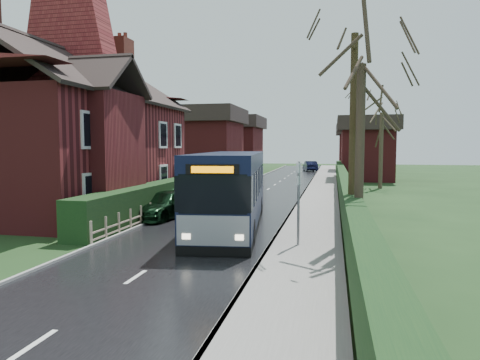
% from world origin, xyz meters
% --- Properties ---
extents(ground, '(140.00, 140.00, 0.00)m').
position_xyz_m(ground, '(0.00, 0.00, 0.00)').
color(ground, '#24431C').
rests_on(ground, ground).
extents(road, '(6.00, 100.00, 0.02)m').
position_xyz_m(road, '(0.00, 10.00, 0.01)').
color(road, black).
rests_on(road, ground).
extents(pavement, '(2.50, 100.00, 0.14)m').
position_xyz_m(pavement, '(4.25, 10.00, 0.07)').
color(pavement, slate).
rests_on(pavement, ground).
extents(kerb_right, '(0.12, 100.00, 0.14)m').
position_xyz_m(kerb_right, '(3.05, 10.00, 0.07)').
color(kerb_right, gray).
rests_on(kerb_right, ground).
extents(kerb_left, '(0.12, 100.00, 0.10)m').
position_xyz_m(kerb_left, '(-3.05, 10.00, 0.05)').
color(kerb_left, gray).
rests_on(kerb_left, ground).
extents(front_hedge, '(1.20, 16.00, 1.60)m').
position_xyz_m(front_hedge, '(-3.90, 5.00, 0.80)').
color(front_hedge, black).
rests_on(front_hedge, ground).
extents(picket_fence, '(0.10, 16.00, 0.90)m').
position_xyz_m(picket_fence, '(-3.15, 5.00, 0.45)').
color(picket_fence, gray).
rests_on(picket_fence, ground).
extents(right_wall_hedge, '(0.60, 50.00, 1.80)m').
position_xyz_m(right_wall_hedge, '(5.80, 10.00, 1.02)').
color(right_wall_hedge, maroon).
rests_on(right_wall_hedge, ground).
extents(brick_house, '(9.30, 14.60, 10.30)m').
position_xyz_m(brick_house, '(-8.73, 4.78, 4.38)').
color(brick_house, maroon).
rests_on(brick_house, ground).
extents(bus, '(3.74, 10.86, 3.23)m').
position_xyz_m(bus, '(0.81, 1.63, 1.60)').
color(bus, black).
rests_on(bus, ground).
extents(car_silver, '(1.90, 4.38, 1.47)m').
position_xyz_m(car_silver, '(-2.80, 9.27, 0.73)').
color(car_silver, '#B2B1B7').
rests_on(car_silver, ground).
extents(car_green, '(2.57, 4.69, 1.29)m').
position_xyz_m(car_green, '(-2.90, 3.17, 0.64)').
color(car_green, black).
rests_on(car_green, ground).
extents(car_distant, '(2.42, 4.59, 1.44)m').
position_xyz_m(car_distant, '(2.00, 44.15, 0.72)').
color(car_distant, black).
rests_on(car_distant, ground).
extents(bus_stop_sign, '(0.15, 0.46, 3.01)m').
position_xyz_m(bus_stop_sign, '(4.00, -1.81, 1.98)').
color(bus_stop_sign, slate).
rests_on(bus_stop_sign, ground).
extents(telegraph_pole, '(0.26, 0.96, 7.45)m').
position_xyz_m(telegraph_pole, '(5.80, -0.65, 3.77)').
color(telegraph_pole, '#2D2414').
rests_on(telegraph_pole, ground).
extents(tree_right_near, '(4.12, 4.12, 8.90)m').
position_xyz_m(tree_right_near, '(6.00, -1.50, 6.65)').
color(tree_right_near, '#34281E').
rests_on(tree_right_near, ground).
extents(tree_right_far, '(4.65, 4.65, 8.98)m').
position_xyz_m(tree_right_far, '(9.00, 20.76, 6.71)').
color(tree_right_far, '#3B3022').
rests_on(tree_right_far, ground).
extents(tree_house_side, '(4.63, 4.63, 10.52)m').
position_xyz_m(tree_house_side, '(-13.75, 10.29, 7.86)').
color(tree_house_side, '#32251E').
rests_on(tree_house_side, ground).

